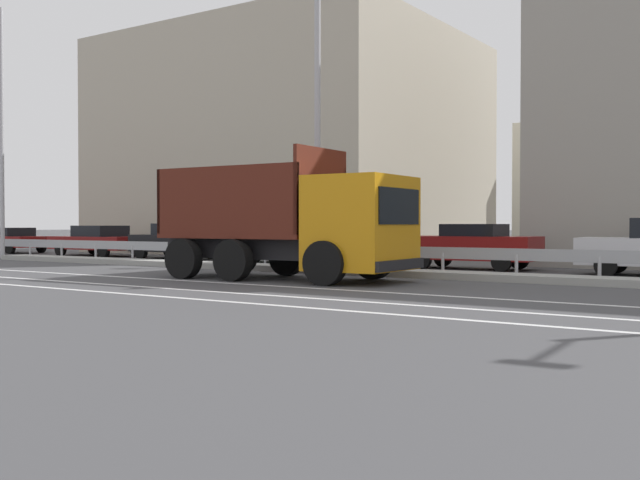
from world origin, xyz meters
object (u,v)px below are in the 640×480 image
object	(u,v)px
parked_car_4	(471,246)
dump_truck	(312,229)
street_lamp_1	(314,79)
parked_car_3	(299,244)
parked_car_0	(9,240)
parked_car_1	(99,240)
median_road_sign	(198,230)
parked_car_2	(177,241)
church_tower	(552,164)

from	to	relation	value
parked_car_4	dump_truck	bearing A→B (deg)	167.71
street_lamp_1	parked_car_3	size ratio (longest dim) A/B	2.21
parked_car_0	parked_car_4	world-z (taller)	parked_car_4
dump_truck	parked_car_1	world-z (taller)	dump_truck
street_lamp_1	parked_car_3	bearing A→B (deg)	130.86
median_road_sign	parked_car_3	distance (m)	4.07
parked_car_0	parked_car_3	size ratio (longest dim) A/B	0.97
parked_car_2	street_lamp_1	bearing A→B (deg)	-112.35
dump_truck	parked_car_3	world-z (taller)	dump_truck
parked_car_3	parked_car_4	world-z (taller)	parked_car_4
street_lamp_1	parked_car_2	size ratio (longest dim) A/B	2.64
parked_car_1	parked_car_3	size ratio (longest dim) A/B	1.02
street_lamp_1	parked_car_0	distance (m)	22.22
parked_car_1	parked_car_2	size ratio (longest dim) A/B	1.21
parked_car_3	parked_car_4	xyz separation A→B (m)	(6.49, 0.33, 0.03)
parked_car_2	church_tower	distance (m)	24.23
parked_car_1	parked_car_3	bearing A→B (deg)	-91.85
dump_truck	parked_car_2	distance (m)	13.07
median_road_sign	street_lamp_1	xyz separation A→B (m)	(4.63, -0.02, 4.43)
median_road_sign	parked_car_3	size ratio (longest dim) A/B	0.51
median_road_sign	street_lamp_1	world-z (taller)	street_lamp_1
parked_car_2	parked_car_0	bearing A→B (deg)	89.42
parked_car_0	street_lamp_1	bearing A→B (deg)	-102.19
parked_car_3	parked_car_0	bearing A→B (deg)	91.77
parked_car_4	median_road_sign	bearing A→B (deg)	117.29
median_road_sign	church_tower	bearing A→B (deg)	82.24
median_road_sign	parked_car_0	bearing A→B (deg)	166.61
church_tower	parked_car_2	bearing A→B (deg)	-110.82
parked_car_2	church_tower	xyz separation A→B (m)	(8.48, 22.30, 4.24)
parked_car_3	median_road_sign	bearing A→B (deg)	163.48
parked_car_1	church_tower	distance (m)	26.28
parked_car_0	parked_car_3	bearing A→B (deg)	-92.02
street_lamp_1	parked_car_4	distance (m)	7.18
street_lamp_1	parked_car_1	bearing A→B (deg)	164.38
parked_car_3	dump_truck	bearing A→B (deg)	-139.53
parked_car_3	church_tower	size ratio (longest dim) A/B	0.42
dump_truck	street_lamp_1	distance (m)	5.39
dump_truck	parked_car_3	xyz separation A→B (m)	(-5.11, 6.47, -0.58)
median_road_sign	parked_car_4	world-z (taller)	median_road_sign
parked_car_4	parked_car_3	bearing A→B (deg)	92.10
dump_truck	parked_car_3	bearing A→B (deg)	-144.16
parked_car_0	parked_car_2	distance (m)	11.74
parked_car_0	parked_car_2	xyz separation A→B (m)	(11.74, -0.09, 0.08)
street_lamp_1	church_tower	size ratio (longest dim) A/B	0.92
parked_car_4	parked_car_0	bearing A→B (deg)	89.65
median_road_sign	parked_car_1	distance (m)	10.79
parked_car_0	parked_car_4	xyz separation A→B (m)	(24.44, 0.19, 0.09)
median_road_sign	parked_car_0	distance (m)	17.13
street_lamp_1	parked_car_2	xyz separation A→B (m)	(-9.54, 3.89, -4.92)
parked_car_0	parked_car_4	bearing A→B (deg)	-91.14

